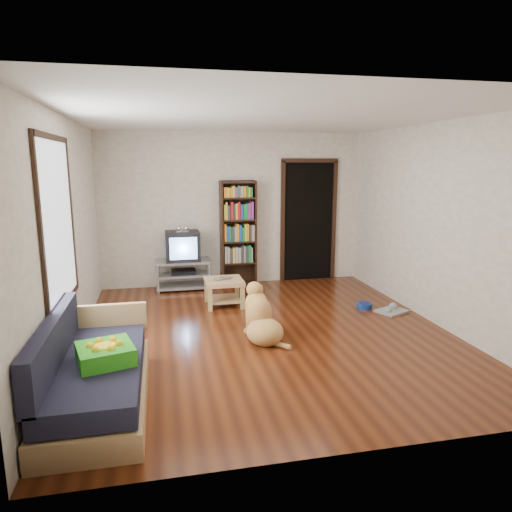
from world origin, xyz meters
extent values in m
plane|color=#57240E|center=(0.00, 0.00, 0.00)|extent=(5.00, 5.00, 0.00)
plane|color=white|center=(0.00, 0.00, 2.60)|extent=(5.00, 5.00, 0.00)
plane|color=silver|center=(0.00, 2.50, 1.30)|extent=(4.50, 0.00, 4.50)
plane|color=silver|center=(0.00, -2.50, 1.30)|extent=(4.50, 0.00, 4.50)
plane|color=silver|center=(-2.25, 0.00, 1.30)|extent=(0.00, 5.00, 5.00)
plane|color=silver|center=(2.25, 0.00, 1.30)|extent=(0.00, 5.00, 5.00)
cube|color=green|center=(-1.75, -1.46, 0.49)|extent=(0.54, 0.54, 0.15)
imported|color=silver|center=(-0.36, 1.18, 0.41)|extent=(0.33, 0.27, 0.02)
cylinder|color=navy|center=(1.62, 0.65, 0.04)|extent=(0.22, 0.22, 0.08)
cube|color=#959595|center=(1.92, 0.40, 0.01)|extent=(0.49, 0.45, 0.03)
cube|color=white|center=(-2.23, -0.50, 1.50)|extent=(0.02, 1.30, 1.60)
cube|color=black|center=(-2.23, -0.50, 2.32)|extent=(0.03, 1.42, 0.06)
cube|color=black|center=(-2.23, -0.50, 0.68)|extent=(0.03, 1.42, 0.06)
cube|color=black|center=(-2.23, -1.20, 1.50)|extent=(0.03, 0.06, 1.70)
cube|color=black|center=(-2.23, 0.20, 1.50)|extent=(0.03, 0.06, 1.70)
cube|color=black|center=(1.35, 2.48, 1.05)|extent=(0.90, 0.02, 2.10)
cube|color=black|center=(0.87, 2.47, 1.05)|extent=(0.07, 0.05, 2.14)
cube|color=black|center=(1.83, 2.47, 1.05)|extent=(0.07, 0.05, 2.14)
cube|color=black|center=(1.35, 2.47, 2.13)|extent=(1.03, 0.05, 0.07)
cube|color=#99999E|center=(-0.90, 2.25, 0.48)|extent=(0.90, 0.45, 0.04)
cube|color=#99999E|center=(-0.90, 2.25, 0.25)|extent=(0.86, 0.42, 0.03)
cube|color=#99999E|center=(-0.90, 2.25, 0.06)|extent=(0.90, 0.45, 0.04)
cylinder|color=#99999E|center=(-1.32, 2.05, 0.25)|extent=(0.04, 0.04, 0.50)
cylinder|color=#99999E|center=(-0.48, 2.05, 0.25)|extent=(0.04, 0.04, 0.50)
cylinder|color=#99999E|center=(-1.32, 2.45, 0.25)|extent=(0.04, 0.04, 0.50)
cylinder|color=#99999E|center=(-0.48, 2.45, 0.25)|extent=(0.04, 0.04, 0.50)
cube|color=black|center=(-0.90, 2.25, 0.30)|extent=(0.40, 0.30, 0.07)
cube|color=black|center=(-0.90, 2.25, 0.74)|extent=(0.55, 0.48, 0.48)
cube|color=black|center=(-0.90, 2.45, 0.74)|extent=(0.40, 0.14, 0.36)
cube|color=#8CBFF2|center=(-0.90, 2.00, 0.74)|extent=(0.44, 0.02, 0.36)
cube|color=silver|center=(-0.90, 2.20, 0.99)|extent=(0.20, 0.07, 0.02)
sphere|color=silver|center=(-0.96, 2.20, 1.04)|extent=(0.09, 0.09, 0.09)
sphere|color=silver|center=(-0.84, 2.20, 1.04)|extent=(0.09, 0.09, 0.09)
cube|color=black|center=(-0.23, 2.34, 0.90)|extent=(0.03, 0.30, 1.80)
cube|color=black|center=(0.34, 2.34, 0.90)|extent=(0.03, 0.30, 1.80)
cube|color=black|center=(0.05, 2.48, 0.90)|extent=(0.60, 0.02, 1.80)
cube|color=black|center=(0.05, 2.34, 0.03)|extent=(0.56, 0.28, 0.02)
cube|color=black|center=(0.05, 2.34, 0.40)|extent=(0.56, 0.28, 0.03)
cube|color=black|center=(0.05, 2.34, 0.77)|extent=(0.56, 0.28, 0.02)
cube|color=black|center=(0.05, 2.34, 1.14)|extent=(0.56, 0.28, 0.02)
cube|color=black|center=(0.05, 2.34, 1.51)|extent=(0.56, 0.28, 0.02)
cube|color=black|center=(0.05, 2.34, 1.77)|extent=(0.56, 0.28, 0.02)
cube|color=tan|center=(-1.83, -1.40, 0.11)|extent=(0.80, 1.80, 0.22)
cube|color=#1E1E2D|center=(-1.83, -1.40, 0.33)|extent=(0.74, 1.74, 0.18)
cube|color=#1E1E2D|center=(-2.17, -1.40, 0.60)|extent=(0.12, 1.74, 0.40)
cube|color=tan|center=(-1.83, -0.54, 0.50)|extent=(0.80, 0.06, 0.30)
cube|color=tan|center=(-0.36, 1.21, 0.37)|extent=(0.55, 0.55, 0.06)
cube|color=tan|center=(-0.36, 1.21, 0.10)|extent=(0.45, 0.45, 0.03)
cube|color=tan|center=(-0.60, 0.98, 0.17)|extent=(0.06, 0.06, 0.34)
cube|color=tan|center=(-0.13, 0.98, 0.17)|extent=(0.06, 0.06, 0.34)
cube|color=tan|center=(-0.60, 1.45, 0.17)|extent=(0.06, 0.06, 0.34)
cube|color=tan|center=(-0.13, 1.45, 0.17)|extent=(0.06, 0.06, 0.34)
ellipsoid|color=#D9AB53|center=(-0.10, -0.32, 0.13)|extent=(0.52, 0.55, 0.32)
ellipsoid|color=tan|center=(-0.13, -0.16, 0.31)|extent=(0.37, 0.40, 0.42)
ellipsoid|color=#D4B151|center=(-0.15, -0.07, 0.41)|extent=(0.32, 0.30, 0.30)
ellipsoid|color=tan|center=(-0.16, -0.02, 0.57)|extent=(0.24, 0.25, 0.19)
ellipsoid|color=#B38844|center=(-0.18, 0.08, 0.55)|extent=(0.11, 0.18, 0.08)
sphere|color=black|center=(-0.19, 0.16, 0.55)|extent=(0.04, 0.04, 0.04)
ellipsoid|color=#B39045|center=(-0.22, -0.07, 0.57)|extent=(0.06, 0.07, 0.13)
ellipsoid|color=tan|center=(-0.08, -0.04, 0.57)|extent=(0.06, 0.07, 0.13)
cylinder|color=#BE7E49|center=(-0.23, 0.00, 0.17)|extent=(0.09, 0.12, 0.35)
cylinder|color=tan|center=(-0.10, 0.03, 0.17)|extent=(0.09, 0.12, 0.35)
sphere|color=#B57F45|center=(-0.24, 0.04, 0.02)|extent=(0.09, 0.09, 0.09)
sphere|color=tan|center=(-0.11, 0.07, 0.02)|extent=(0.09, 0.09, 0.09)
cylinder|color=#D18650|center=(0.04, -0.49, 0.03)|extent=(0.24, 0.27, 0.07)
camera|label=1|loc=(-1.25, -5.26, 2.07)|focal=32.00mm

